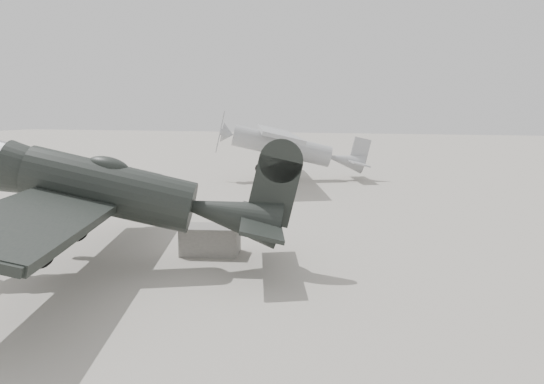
{
  "coord_description": "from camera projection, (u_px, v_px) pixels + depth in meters",
  "views": [
    {
      "loc": [
        3.72,
        -16.1,
        4.23
      ],
      "look_at": [
        -1.32,
        0.69,
        1.5
      ],
      "focal_mm": 35.0,
      "sensor_mm": 36.0,
      "label": 1
    }
  ],
  "objects": [
    {
      "name": "highwing_monoplane",
      "position": [
        288.0,
        143.0,
        31.86
      ],
      "size": [
        9.14,
        12.64,
        3.62
      ],
      "rotation": [
        0.0,
        0.23,
        0.34
      ],
      "color": "#98999D",
      "rests_on": "ground"
    },
    {
      "name": "equipment_block",
      "position": [
        210.0,
        240.0,
        15.67
      ],
      "size": [
        1.85,
        1.36,
        0.83
      ],
      "primitive_type": "cube",
      "rotation": [
        0.0,
        0.0,
        0.2
      ],
      "color": "slate",
      "rests_on": "ground"
    },
    {
      "name": "lowwing_monoplane",
      "position": [
        127.0,
        194.0,
        13.97
      ],
      "size": [
        8.63,
        11.82,
        3.84
      ],
      "rotation": [
        0.0,
        0.24,
        0.32
      ],
      "color": "black",
      "rests_on": "ground"
    },
    {
      "name": "ground",
      "position": [
        305.0,
        243.0,
        16.94
      ],
      "size": [
        160.0,
        160.0,
        0.0
      ],
      "primitive_type": "plane",
      "color": "#A19C8F",
      "rests_on": "ground"
    }
  ]
}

